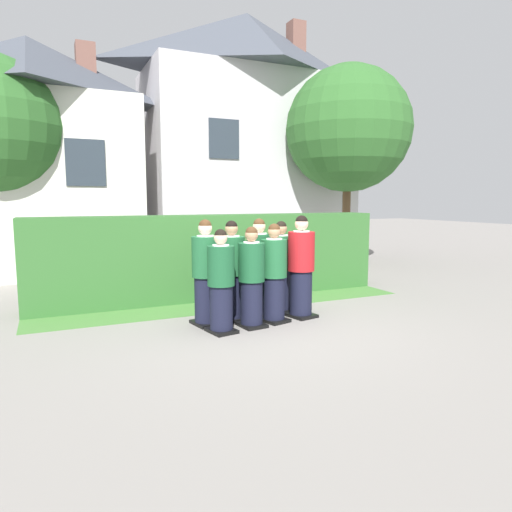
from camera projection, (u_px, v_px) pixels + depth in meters
ground_plane at (263, 324)px, 7.19m from camera, size 60.00×60.00×0.00m
student_front_row_0 at (221, 284)px, 6.65m from camera, size 0.43×0.49×1.53m
student_front_row_1 at (252, 280)px, 6.95m from camera, size 0.40×0.48×1.54m
student_front_row_2 at (274, 275)px, 7.24m from camera, size 0.46×0.54×1.57m
student_in_red_blazer at (301, 269)px, 7.54m from camera, size 0.48×0.55×1.69m
student_rear_row_0 at (206, 275)px, 7.06m from camera, size 0.45×0.52×1.65m
student_rear_row_1 at (232, 273)px, 7.34m from camera, size 0.46×0.55×1.62m
student_rear_row_2 at (259, 269)px, 7.65m from camera, size 0.48×0.55×1.64m
student_rear_row_3 at (281, 269)px, 7.91m from camera, size 0.47×0.53×1.58m
hedge at (216, 256)px, 9.05m from camera, size 7.00×0.70×1.65m
school_building_main at (248, 136)px, 14.91m from camera, size 6.88×3.57×7.81m
school_building_annex at (33, 154)px, 11.95m from camera, size 5.47×3.83×6.09m
oak_tree_right at (348, 129)px, 13.27m from camera, size 3.64×3.64×5.79m
lawn_strip at (231, 305)px, 8.43m from camera, size 7.00×0.90×0.01m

